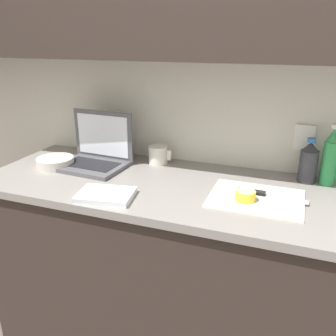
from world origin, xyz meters
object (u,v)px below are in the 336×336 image
at_px(bottle_green_soda, 330,158).
at_px(measuring_cup, 158,155).
at_px(bowl_white, 55,162).
at_px(cutting_board, 256,198).
at_px(laptop, 96,153).
at_px(bottle_oil_tall, 308,162).
at_px(knife, 260,194).
at_px(lemon_half_cut, 245,195).

height_order(bottle_green_soda, measuring_cup, bottle_green_soda).
bearing_deg(bowl_white, cutting_board, -2.16).
relative_size(laptop, bottle_oil_tall, 1.72).
bearing_deg(bowl_white, bottle_oil_tall, 11.03).
distance_m(knife, bottle_green_soda, 0.37).
height_order(knife, bottle_green_soda, bottle_green_soda).
bearing_deg(bowl_white, laptop, 27.35).
bearing_deg(knife, bottle_green_soda, 45.49).
xyz_separation_m(cutting_board, knife, (0.01, 0.02, 0.01)).
height_order(bottle_green_soda, bowl_white, bottle_green_soda).
xyz_separation_m(cutting_board, bottle_green_soda, (0.27, 0.27, 0.12)).
distance_m(cutting_board, bottle_green_soda, 0.40).
bearing_deg(bottle_green_soda, cutting_board, -135.36).
distance_m(cutting_board, knife, 0.03).
bearing_deg(bottle_green_soda, lemon_half_cut, -134.91).
bearing_deg(laptop, measuring_cup, 28.99).
bearing_deg(lemon_half_cut, cutting_board, 48.10).
relative_size(laptop, knife, 1.26).
bearing_deg(lemon_half_cut, laptop, 167.39).
height_order(cutting_board, knife, knife).
bearing_deg(laptop, bowl_white, -149.01).
distance_m(bottle_green_soda, bowl_white, 1.29).
bearing_deg(cutting_board, bottle_oil_tall, 55.11).
bearing_deg(measuring_cup, knife, -24.18).
bearing_deg(laptop, knife, -3.86).
xyz_separation_m(laptop, cutting_board, (0.81, -0.13, -0.06)).
bearing_deg(bowl_white, measuring_cup, 26.13).
height_order(laptop, lemon_half_cut, laptop).
bearing_deg(measuring_cup, bottle_green_soda, 0.15).
height_order(cutting_board, bottle_green_soda, bottle_green_soda).
bearing_deg(cutting_board, measuring_cup, 153.35).
relative_size(bottle_oil_tall, bowl_white, 1.11).
xyz_separation_m(laptop, bowl_white, (-0.18, -0.09, -0.04)).
xyz_separation_m(knife, measuring_cup, (-0.54, 0.24, 0.03)).
bearing_deg(measuring_cup, bottle_oil_tall, 0.17).
height_order(knife, measuring_cup, measuring_cup).
bearing_deg(bowl_white, lemon_half_cut, -4.78).
xyz_separation_m(knife, bottle_green_soda, (0.26, 0.25, 0.11)).
distance_m(knife, lemon_half_cut, 0.08).
relative_size(laptop, cutting_board, 0.95).
xyz_separation_m(laptop, bottle_oil_tall, (1.00, 0.14, 0.03)).
distance_m(knife, bowl_white, 1.01).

